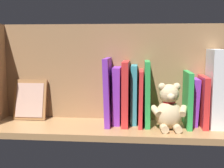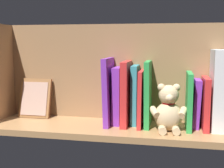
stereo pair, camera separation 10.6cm
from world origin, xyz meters
TOP-DOWN VIEW (x-y plane):
  - ground_plane at (0.00, 0.00)cm, footprint 92.57×25.08cm
  - shelf_back_panel at (0.00, -10.29)cm, footprint 92.57×1.50cm
  - dictionary_thick_white at (-36.37, -2.56)cm, footprint 4.73×12.96cm
  - book_0 at (-32.30, -2.42)cm, footprint 2.00×13.43cm
  - book_1 at (-29.48, -4.31)cm, footprint 2.90×9.66cm
  - book_2 at (-26.79, -1.97)cm, footprint 1.73×14.33cm
  - teddy_bear at (-19.91, 2.80)cm, footprint 12.97×10.93cm
  - book_3 at (-12.55, -2.41)cm, footprint 2.12×13.45cm
  - book_4 at (-10.25, -2.06)cm, footprint 1.56×14.16cm
  - book_5 at (-7.74, -4.15)cm, footprint 2.22×9.97cm
  - book_6 at (-4.76, -2.13)cm, footprint 2.33×14.02cm
  - book_7 at (-1.48, -3.67)cm, footprint 2.83×10.93cm
  - book_8 at (1.60, -1.97)cm, footprint 2.67×14.34cm
  - picture_frame_leaning at (32.55, -6.12)cm, footprint 12.70×5.34cm

SIDE VIEW (x-z plane):
  - ground_plane at x=0.00cm, z-range -2.20..0.00cm
  - teddy_bear at x=-19.91cm, z-range -0.96..15.11cm
  - picture_frame_leaning at x=32.55cm, z-range -0.16..15.34cm
  - book_1 at x=-29.48cm, z-range -0.04..16.89cm
  - book_0 at x=-32.30cm, z-range 0.00..17.88cm
  - book_2 at x=-26.79cm, z-range 0.00..19.50cm
  - book_4 at x=-10.25cm, z-range -0.01..19.87cm
  - book_7 at x=-1.48cm, z-range 0.00..20.76cm
  - book_5 at x=-7.74cm, z-range 0.00..21.48cm
  - book_6 at x=-4.76cm, z-range 0.00..23.04cm
  - book_3 at x=-12.55cm, z-range -0.01..23.17cm
  - book_8 at x=1.60cm, z-range -0.02..24.15cm
  - dictionary_thick_white at x=-36.37cm, z-range 0.00..27.32cm
  - shelf_back_panel at x=0.00cm, z-range 0.00..36.61cm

